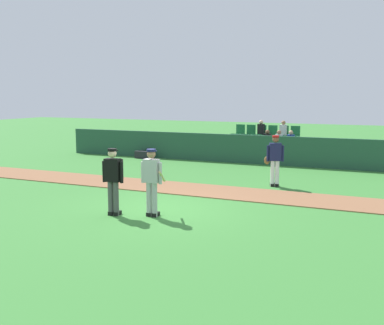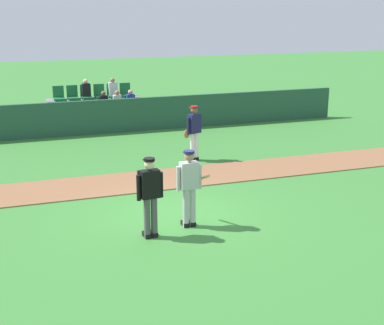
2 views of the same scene
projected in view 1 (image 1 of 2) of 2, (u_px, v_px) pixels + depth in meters
The scene contains 8 objects.
ground_plane at pixel (159, 210), 12.60m from camera, with size 80.00×80.00×0.00m, color #387A33.
infield_dirt_path at pixel (200, 190), 15.19m from camera, with size 28.00×1.91×0.03m, color brown.
dugout_fence at pixel (256, 150), 20.93m from camera, with size 20.00×0.16×1.31m, color #234C38.
stadium_bleachers at pixel (264, 149), 22.25m from camera, with size 3.90×2.10×1.90m.
batter_grey_jersey at pixel (152, 180), 11.81m from camera, with size 0.70×0.77×1.76m.
umpire_home_plate at pixel (113, 178), 11.94m from camera, with size 0.59×0.33×1.76m.
runner_navy_jersey at pixel (275, 159), 15.71m from camera, with size 0.66×0.40×1.76m.
equipment_bag at pixel (144, 155), 22.83m from camera, with size 0.90×0.36×0.36m, color #232328.
Camera 1 is at (5.81, -10.85, 3.13)m, focal length 43.15 mm.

